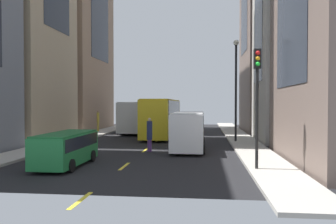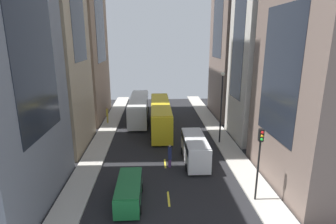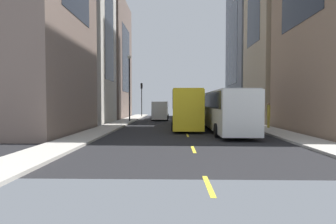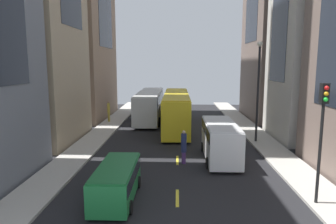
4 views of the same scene
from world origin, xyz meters
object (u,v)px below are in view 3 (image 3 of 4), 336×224
object	(u,v)px
streetcar_yellow	(185,106)
delivery_van_white	(160,109)
pedestrian_crossing_near	(178,111)
traffic_light_near_corner	(142,93)
city_bus_white	(224,108)
pedestrian_walking_far	(269,114)
car_green_0	(198,111)

from	to	relation	value
streetcar_yellow	delivery_van_white	world-z (taller)	streetcar_yellow
pedestrian_crossing_near	traffic_light_near_corner	xyz separation A→B (m)	(6.03, -5.97, 2.85)
streetcar_yellow	traffic_light_near_corner	distance (m)	18.69
city_bus_white	delivery_van_white	bearing A→B (deg)	-67.68
pedestrian_walking_far	car_green_0	bearing A→B (deg)	-88.14
streetcar_yellow	car_green_0	xyz separation A→B (m)	(-2.83, -16.99, -1.12)
car_green_0	pedestrian_walking_far	bearing A→B (deg)	103.54
city_bus_white	delivery_van_white	xyz separation A→B (m)	(6.17, -15.03, -0.49)
streetcar_yellow	pedestrian_walking_far	size ratio (longest dim) A/B	5.89
car_green_0	pedestrian_crossing_near	distance (m)	6.51
traffic_light_near_corner	pedestrian_crossing_near	bearing A→B (deg)	135.31
delivery_van_white	pedestrian_walking_far	world-z (taller)	delivery_van_white
traffic_light_near_corner	pedestrian_walking_far	bearing A→B (deg)	125.22
delivery_van_white	car_green_0	size ratio (longest dim) A/B	1.31
delivery_van_white	pedestrian_crossing_near	xyz separation A→B (m)	(-2.52, -0.95, -0.34)
streetcar_yellow	delivery_van_white	distance (m)	10.92
city_bus_white	car_green_0	distance (m)	21.58
pedestrian_walking_far	traffic_light_near_corner	distance (m)	24.61
car_green_0	delivery_van_white	bearing A→B (deg)	48.00
delivery_van_white	car_green_0	world-z (taller)	delivery_van_white
pedestrian_crossing_near	delivery_van_white	bearing A→B (deg)	90.67
city_bus_white	traffic_light_near_corner	xyz separation A→B (m)	(9.68, -21.95, 2.02)
delivery_van_white	traffic_light_near_corner	distance (m)	8.16
city_bus_white	streetcar_yellow	world-z (taller)	streetcar_yellow
delivery_van_white	car_green_0	xyz separation A→B (m)	(-5.88, -6.53, -0.51)
delivery_van_white	pedestrian_crossing_near	size ratio (longest dim) A/B	2.77
pedestrian_crossing_near	streetcar_yellow	bearing A→B (deg)	162.61
car_green_0	traffic_light_near_corner	world-z (taller)	traffic_light_near_corner
streetcar_yellow	pedestrian_crossing_near	xyz separation A→B (m)	(0.53, -11.42, -0.95)
streetcar_yellow	car_green_0	size ratio (longest dim) A/B	2.84
pedestrian_crossing_near	car_green_0	bearing A→B (deg)	-51.10
streetcar_yellow	delivery_van_white	size ratio (longest dim) A/B	2.17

